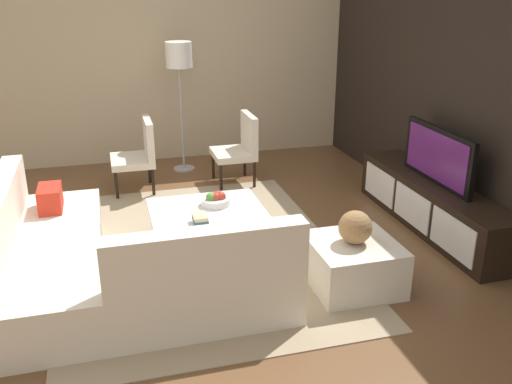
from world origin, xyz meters
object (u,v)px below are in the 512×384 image
at_px(television, 438,156).
at_px(floor_lamp, 179,62).
at_px(accent_chair_far, 240,145).
at_px(accent_chair_near, 140,151).
at_px(fruit_bowl, 216,200).
at_px(sectional_couch, 100,265).
at_px(book_stack, 200,219).
at_px(media_console, 432,205).
at_px(coffee_table, 209,231).
at_px(ottoman, 353,264).
at_px(decorative_ball, 355,227).

relative_size(television, floor_lamp, 0.67).
bearing_deg(floor_lamp, accent_chair_far, 41.59).
bearing_deg(television, accent_chair_near, -124.70).
bearing_deg(fruit_bowl, sectional_couch, -54.92).
xyz_separation_m(accent_chair_near, fruit_bowl, (1.65, 0.58, -0.06)).
xyz_separation_m(television, book_stack, (0.12, -2.41, -0.35)).
height_order(media_console, accent_chair_far, accent_chair_far).
xyz_separation_m(media_console, television, (0.00, 0.00, 0.53)).
height_order(coffee_table, ottoman, ottoman).
xyz_separation_m(television, accent_chair_far, (-1.87, -1.55, -0.29)).
height_order(television, fruit_bowl, television).
bearing_deg(coffee_table, media_console, 87.51).
bearing_deg(accent_chair_far, floor_lamp, -149.50).
distance_m(accent_chair_near, accent_chair_far, 1.23).
distance_m(television, floor_lamp, 3.42).
relative_size(television, coffee_table, 1.06).
height_order(coffee_table, accent_chair_far, accent_chair_far).
xyz_separation_m(media_console, coffee_table, (-0.10, -2.30, -0.05)).
distance_m(fruit_bowl, decorative_ball, 1.47).
height_order(coffee_table, fruit_bowl, fruit_bowl).
bearing_deg(sectional_couch, media_console, 98.46).
bearing_deg(ottoman, decorative_ball, 0.00).
bearing_deg(sectional_couch, decorative_ball, 79.33).
relative_size(floor_lamp, ottoman, 2.41).
height_order(accent_chair_far, book_stack, accent_chair_far).
bearing_deg(accent_chair_far, decorative_ball, -5.35).
height_order(television, accent_chair_far, television).
xyz_separation_m(media_console, ottoman, (0.87, -1.28, -0.05)).
distance_m(floor_lamp, decorative_ball, 3.66).
bearing_deg(accent_chair_far, television, 28.62).
height_order(television, accent_chair_near, television).
distance_m(floor_lamp, accent_chair_far, 1.32).
bearing_deg(accent_chair_near, sectional_couch, -17.95).
relative_size(floor_lamp, fruit_bowl, 6.02).
relative_size(sectional_couch, accent_chair_near, 2.61).
bearing_deg(ottoman, television, 124.17).
height_order(sectional_couch, fruit_bowl, sectional_couch).
relative_size(fruit_bowl, accent_chair_far, 0.32).
distance_m(coffee_table, book_stack, 0.34).
distance_m(television, decorative_ball, 1.56).
height_order(accent_chair_near, fruit_bowl, accent_chair_near).
relative_size(coffee_table, ottoman, 1.53).
bearing_deg(decorative_ball, coffee_table, -133.52).
bearing_deg(floor_lamp, media_console, 40.22).
height_order(accent_chair_near, floor_lamp, floor_lamp).
bearing_deg(book_stack, floor_lamp, 174.79).
bearing_deg(sectional_couch, accent_chair_far, 143.68).
xyz_separation_m(media_console, book_stack, (0.12, -2.41, 0.18)).
distance_m(media_console, coffee_table, 2.30).
bearing_deg(television, ottoman, -55.83).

